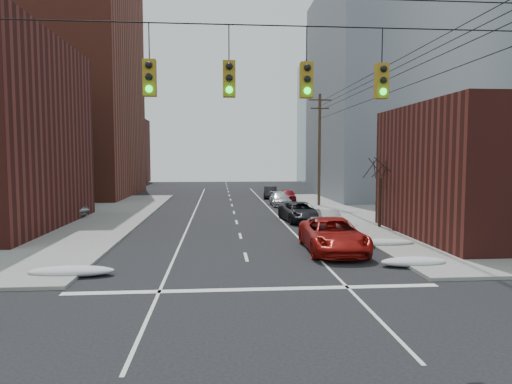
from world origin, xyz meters
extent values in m
plane|color=black|center=(0.00, 0.00, 0.00)|extent=(160.00, 160.00, 0.00)
cube|color=brown|center=(-24.00, 48.00, 15.00)|extent=(24.00, 20.00, 30.00)
cube|color=#4E1C17|center=(-26.00, 74.00, 6.00)|extent=(22.00, 18.00, 12.00)
cube|color=gray|center=(22.00, 44.00, 12.50)|extent=(22.00, 20.00, 25.00)
cube|color=gray|center=(24.00, 70.00, 11.00)|extent=(20.00, 18.00, 22.00)
cylinder|color=#473323|center=(8.50, 34.00, 5.50)|extent=(0.28, 0.28, 11.00)
cube|color=#473323|center=(8.50, 34.00, 10.40)|extent=(2.20, 0.12, 0.12)
cube|color=#473323|center=(8.50, 34.00, 9.60)|extent=(1.80, 0.12, 0.12)
cylinder|color=black|center=(0.00, 3.00, 8.60)|extent=(17.00, 0.04, 0.04)
cylinder|color=black|center=(-3.20, 3.00, 8.10)|extent=(0.03, 0.03, 1.00)
cube|color=olive|center=(-3.20, 3.00, 7.10)|extent=(0.35, 0.30, 1.00)
sphere|color=black|center=(-3.20, 2.83, 7.42)|extent=(0.20, 0.20, 0.20)
sphere|color=black|center=(-3.20, 2.83, 7.10)|extent=(0.20, 0.20, 0.20)
sphere|color=#0CE526|center=(-3.20, 2.83, 6.78)|extent=(0.20, 0.20, 0.20)
cylinder|color=black|center=(-1.00, 3.00, 8.10)|extent=(0.03, 0.03, 1.00)
cube|color=olive|center=(-1.00, 3.00, 7.10)|extent=(0.35, 0.30, 1.00)
sphere|color=black|center=(-1.00, 2.83, 7.42)|extent=(0.20, 0.20, 0.20)
sphere|color=black|center=(-1.00, 2.83, 7.10)|extent=(0.20, 0.20, 0.20)
sphere|color=#0CE526|center=(-1.00, 2.83, 6.78)|extent=(0.20, 0.20, 0.20)
cylinder|color=black|center=(1.20, 3.00, 8.10)|extent=(0.03, 0.03, 1.00)
cube|color=olive|center=(1.20, 3.00, 7.10)|extent=(0.35, 0.30, 1.00)
sphere|color=black|center=(1.20, 2.83, 7.42)|extent=(0.20, 0.20, 0.20)
sphere|color=black|center=(1.20, 2.83, 7.10)|extent=(0.20, 0.20, 0.20)
sphere|color=#0CE526|center=(1.20, 2.83, 6.78)|extent=(0.20, 0.20, 0.20)
cylinder|color=black|center=(3.40, 3.00, 8.10)|extent=(0.03, 0.03, 1.00)
cube|color=olive|center=(3.40, 3.00, 7.10)|extent=(0.35, 0.30, 1.00)
sphere|color=black|center=(3.40, 2.83, 7.42)|extent=(0.20, 0.20, 0.20)
sphere|color=black|center=(3.40, 2.83, 7.10)|extent=(0.20, 0.20, 0.20)
sphere|color=#0CE526|center=(3.40, 2.83, 6.78)|extent=(0.20, 0.20, 0.20)
cylinder|color=black|center=(9.60, 20.00, 1.75)|extent=(0.20, 0.20, 3.50)
cylinder|color=black|center=(9.98, 20.12, 4.07)|extent=(0.27, 0.82, 1.19)
cylinder|color=black|center=(9.82, 20.57, 4.16)|extent=(1.17, 0.54, 1.38)
cylinder|color=black|center=(9.17, 20.74, 4.19)|extent=(1.44, 1.00, 1.48)
cylinder|color=black|center=(9.20, 20.06, 4.07)|extent=(0.17, 0.84, 1.19)
cylinder|color=black|center=(9.15, 19.58, 4.16)|extent=(0.82, 0.99, 1.40)
cylinder|color=black|center=(9.66, 19.15, 4.19)|extent=(1.74, 0.21, 1.43)
cylinder|color=black|center=(9.93, 19.77, 4.07)|extent=(0.48, 0.73, 1.20)
ellipsoid|color=silver|center=(-7.40, 9.00, 0.21)|extent=(3.50, 1.08, 0.42)
ellipsoid|color=silver|center=(7.40, 9.50, 0.21)|extent=(3.00, 1.08, 0.42)
ellipsoid|color=silver|center=(7.40, 14.00, 0.21)|extent=(4.00, 1.08, 0.42)
imported|color=#9C120E|center=(4.58, 12.93, 0.86)|extent=(3.06, 6.31, 1.73)
imported|color=#9D9DA1|center=(4.80, 17.03, 0.64)|extent=(1.82, 3.90, 1.29)
imported|color=silver|center=(6.40, 21.18, 0.62)|extent=(1.43, 3.82, 1.25)
imported|color=black|center=(4.84, 23.94, 0.74)|extent=(2.93, 5.52, 1.48)
imported|color=#B3B3B8|center=(4.80, 35.15, 0.67)|extent=(1.89, 4.60, 1.33)
imported|color=maroon|center=(6.40, 40.22, 0.64)|extent=(1.67, 3.82, 1.28)
imported|color=black|center=(4.80, 43.74, 0.69)|extent=(2.03, 4.35, 1.38)
imported|color=silver|center=(-14.78, 19.09, 0.85)|extent=(4.52, 2.85, 1.41)
imported|color=#A9A9AE|center=(-14.15, 27.08, 0.87)|extent=(5.68, 4.05, 1.44)
camera|label=1|loc=(-1.30, -10.03, 4.92)|focal=32.00mm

